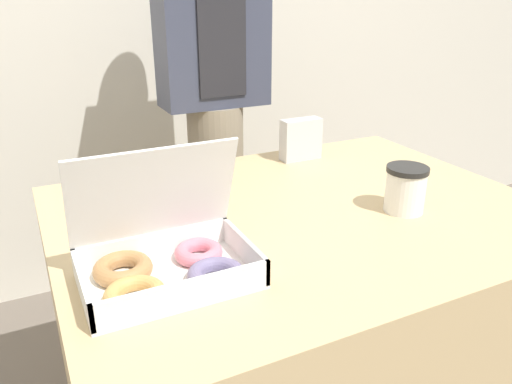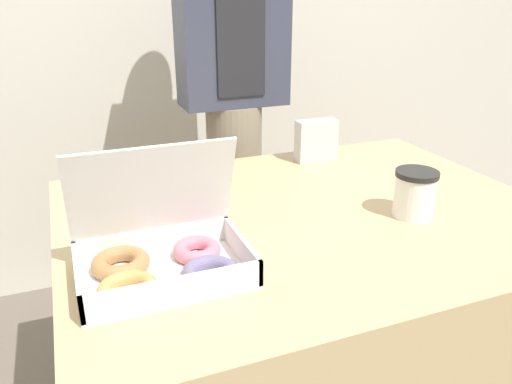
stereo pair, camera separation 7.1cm
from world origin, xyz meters
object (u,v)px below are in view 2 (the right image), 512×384
donut_box (161,257)px  napkin_holder (316,140)px  coffee_cup (415,194)px  person_customer (233,86)px

donut_box → napkin_holder: size_ratio=2.43×
coffee_cup → person_customer: (-0.16, 0.78, 0.12)m
napkin_holder → person_customer: bearing=112.8°
donut_box → person_customer: person_customer is taller
coffee_cup → person_customer: bearing=101.7°
donut_box → napkin_holder: 0.75m
donut_box → coffee_cup: 0.59m
napkin_holder → person_customer: (-0.14, 0.34, 0.11)m
napkin_holder → person_customer: 0.39m
coffee_cup → napkin_holder: napkin_holder is taller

